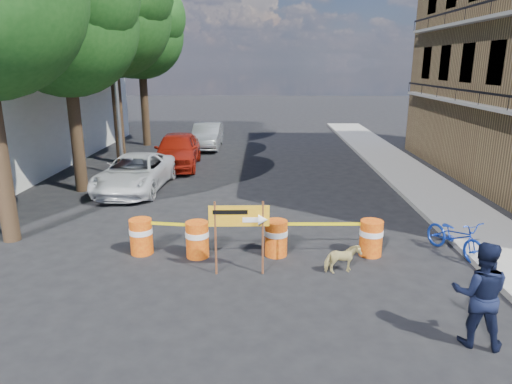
{
  "coord_description": "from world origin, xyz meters",
  "views": [
    {
      "loc": [
        -0.0,
        -9.47,
        4.63
      ],
      "look_at": [
        -0.18,
        2.31,
        1.3
      ],
      "focal_mm": 32.0,
      "sensor_mm": 36.0,
      "label": 1
    }
  ],
  "objects_px": {
    "pedestrian": "(480,294)",
    "sedan_silver": "(207,136)",
    "barrel_far_right": "(371,237)",
    "barrel_mid_right": "(276,237)",
    "bicycle": "(457,220)",
    "dog": "(342,259)",
    "suv_white": "(135,173)",
    "detour_sign": "(246,222)",
    "barrel_far_left": "(141,236)",
    "barrel_mid_left": "(197,239)",
    "sedan_red": "(177,150)"
  },
  "relations": [
    {
      "from": "sedan_silver",
      "to": "sedan_red",
      "type": "bearing_deg",
      "value": -98.55
    },
    {
      "from": "pedestrian",
      "to": "bicycle",
      "type": "bearing_deg",
      "value": -89.71
    },
    {
      "from": "pedestrian",
      "to": "dog",
      "type": "relative_size",
      "value": 2.31
    },
    {
      "from": "detour_sign",
      "to": "dog",
      "type": "bearing_deg",
      "value": 0.18
    },
    {
      "from": "pedestrian",
      "to": "suv_white",
      "type": "bearing_deg",
      "value": -31.54
    },
    {
      "from": "barrel_far_left",
      "to": "barrel_mid_right",
      "type": "bearing_deg",
      "value": -0.99
    },
    {
      "from": "dog",
      "to": "detour_sign",
      "type": "bearing_deg",
      "value": 77.39
    },
    {
      "from": "barrel_mid_right",
      "to": "suv_white",
      "type": "height_order",
      "value": "suv_white"
    },
    {
      "from": "barrel_far_right",
      "to": "bicycle",
      "type": "xyz_separation_m",
      "value": [
        2.1,
        0.05,
        0.45
      ]
    },
    {
      "from": "barrel_far_right",
      "to": "dog",
      "type": "distance_m",
      "value": 1.36
    },
    {
      "from": "barrel_far_right",
      "to": "detour_sign",
      "type": "relative_size",
      "value": 0.52
    },
    {
      "from": "barrel_mid_left",
      "to": "sedan_red",
      "type": "height_order",
      "value": "sedan_red"
    },
    {
      "from": "sedan_red",
      "to": "sedan_silver",
      "type": "bearing_deg",
      "value": 77.94
    },
    {
      "from": "dog",
      "to": "pedestrian",
      "type": "bearing_deg",
      "value": -160.86
    },
    {
      "from": "pedestrian",
      "to": "sedan_silver",
      "type": "bearing_deg",
      "value": -52.56
    },
    {
      "from": "barrel_far_right",
      "to": "suv_white",
      "type": "distance_m",
      "value": 9.6
    },
    {
      "from": "sedan_red",
      "to": "sedan_silver",
      "type": "height_order",
      "value": "sedan_red"
    },
    {
      "from": "barrel_mid_left",
      "to": "bicycle",
      "type": "xyz_separation_m",
      "value": [
        6.4,
        0.21,
        0.45
      ]
    },
    {
      "from": "bicycle",
      "to": "suv_white",
      "type": "xyz_separation_m",
      "value": [
        -9.6,
        5.94,
        -0.26
      ]
    },
    {
      "from": "barrel_mid_right",
      "to": "sedan_silver",
      "type": "height_order",
      "value": "sedan_silver"
    },
    {
      "from": "barrel_far_right",
      "to": "pedestrian",
      "type": "relative_size",
      "value": 0.49
    },
    {
      "from": "barrel_far_left",
      "to": "pedestrian",
      "type": "xyz_separation_m",
      "value": [
        6.67,
        -3.75,
        0.46
      ]
    },
    {
      "from": "sedan_silver",
      "to": "barrel_far_left",
      "type": "bearing_deg",
      "value": -89.31
    },
    {
      "from": "pedestrian",
      "to": "suv_white",
      "type": "height_order",
      "value": "pedestrian"
    },
    {
      "from": "dog",
      "to": "sedan_red",
      "type": "height_order",
      "value": "sedan_red"
    },
    {
      "from": "barrel_mid_right",
      "to": "barrel_far_right",
      "type": "relative_size",
      "value": 1.0
    },
    {
      "from": "barrel_mid_right",
      "to": "sedan_red",
      "type": "bearing_deg",
      "value": 113.09
    },
    {
      "from": "barrel_mid_right",
      "to": "sedan_silver",
      "type": "bearing_deg",
      "value": 103.06
    },
    {
      "from": "sedan_silver",
      "to": "pedestrian",
      "type": "bearing_deg",
      "value": -69.79
    },
    {
      "from": "barrel_far_right",
      "to": "barrel_mid_right",
      "type": "bearing_deg",
      "value": -179.14
    },
    {
      "from": "barrel_mid_right",
      "to": "bicycle",
      "type": "bearing_deg",
      "value": 1.14
    },
    {
      "from": "pedestrian",
      "to": "sedan_red",
      "type": "distance_m",
      "value": 15.62
    },
    {
      "from": "bicycle",
      "to": "sedan_silver",
      "type": "height_order",
      "value": "bicycle"
    },
    {
      "from": "pedestrian",
      "to": "sedan_red",
      "type": "bearing_deg",
      "value": -43.58
    },
    {
      "from": "barrel_mid_left",
      "to": "suv_white",
      "type": "distance_m",
      "value": 6.93
    },
    {
      "from": "barrel_mid_right",
      "to": "barrel_far_right",
      "type": "distance_m",
      "value": 2.36
    },
    {
      "from": "pedestrian",
      "to": "barrel_far_right",
      "type": "bearing_deg",
      "value": -58.49
    },
    {
      "from": "barrel_mid_left",
      "to": "dog",
      "type": "relative_size",
      "value": 1.12
    },
    {
      "from": "barrel_far_right",
      "to": "sedan_silver",
      "type": "xyz_separation_m",
      "value": [
        -5.84,
        14.95,
        0.22
      ]
    },
    {
      "from": "dog",
      "to": "sedan_red",
      "type": "relative_size",
      "value": 0.17
    },
    {
      "from": "barrel_mid_left",
      "to": "detour_sign",
      "type": "distance_m",
      "value": 1.76
    },
    {
      "from": "pedestrian",
      "to": "sedan_red",
      "type": "relative_size",
      "value": 0.4
    },
    {
      "from": "detour_sign",
      "to": "bicycle",
      "type": "relative_size",
      "value": 0.94
    },
    {
      "from": "barrel_far_right",
      "to": "bicycle",
      "type": "bearing_deg",
      "value": 1.45
    },
    {
      "from": "barrel_mid_left",
      "to": "sedan_silver",
      "type": "relative_size",
      "value": 0.21
    },
    {
      "from": "sedan_red",
      "to": "pedestrian",
      "type": "bearing_deg",
      "value": -64.31
    },
    {
      "from": "barrel_far_left",
      "to": "barrel_far_right",
      "type": "height_order",
      "value": "same"
    },
    {
      "from": "detour_sign",
      "to": "sedan_red",
      "type": "bearing_deg",
      "value": 105.91
    },
    {
      "from": "detour_sign",
      "to": "barrel_far_left",
      "type": "bearing_deg",
      "value": 155.05
    },
    {
      "from": "barrel_mid_left",
      "to": "detour_sign",
      "type": "xyz_separation_m",
      "value": [
        1.25,
        -0.96,
        0.79
      ]
    }
  ]
}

